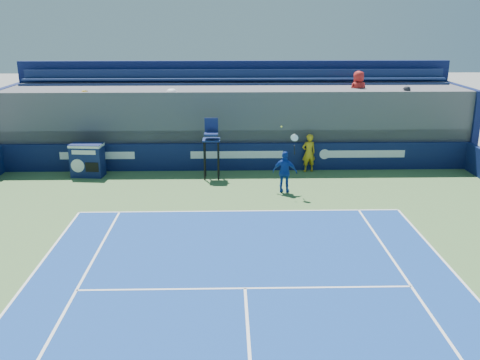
{
  "coord_description": "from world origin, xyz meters",
  "views": [
    {
      "loc": [
        -0.41,
        -5.36,
        6.38
      ],
      "look_at": [
        0.0,
        11.5,
        1.25
      ],
      "focal_mm": 40.0,
      "sensor_mm": 36.0,
      "label": 1
    }
  ],
  "objects_px": {
    "ball_person": "(309,153)",
    "umpire_chair": "(211,142)",
    "match_clock": "(87,159)",
    "tennis_player": "(285,172)"
  },
  "relations": [
    {
      "from": "ball_person",
      "to": "umpire_chair",
      "type": "relative_size",
      "value": 0.66
    },
    {
      "from": "match_clock",
      "to": "umpire_chair",
      "type": "height_order",
      "value": "umpire_chair"
    },
    {
      "from": "umpire_chair",
      "to": "match_clock",
      "type": "bearing_deg",
      "value": 175.94
    },
    {
      "from": "ball_person",
      "to": "match_clock",
      "type": "height_order",
      "value": "ball_person"
    },
    {
      "from": "ball_person",
      "to": "match_clock",
      "type": "distance_m",
      "value": 9.34
    },
    {
      "from": "match_clock",
      "to": "umpire_chair",
      "type": "relative_size",
      "value": 0.56
    },
    {
      "from": "match_clock",
      "to": "tennis_player",
      "type": "relative_size",
      "value": 0.54
    },
    {
      "from": "ball_person",
      "to": "match_clock",
      "type": "bearing_deg",
      "value": -8.56
    },
    {
      "from": "ball_person",
      "to": "umpire_chair",
      "type": "distance_m",
      "value": 4.28
    },
    {
      "from": "umpire_chair",
      "to": "tennis_player",
      "type": "distance_m",
      "value": 3.52
    }
  ]
}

